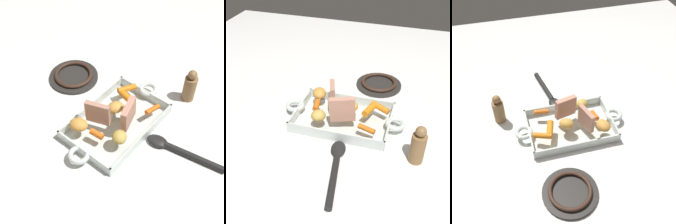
# 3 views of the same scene
# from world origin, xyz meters

# --- Properties ---
(ground_plane) EXTENTS (1.87, 1.87, 0.00)m
(ground_plane) POSITION_xyz_m (0.00, 0.00, 0.00)
(ground_plane) COLOR white
(roasting_dish) EXTENTS (0.41, 0.21, 0.04)m
(roasting_dish) POSITION_xyz_m (0.00, 0.00, 0.01)
(roasting_dish) COLOR silver
(roasting_dish) RESTS_ON ground_plane
(roast_slice_thick) EXTENTS (0.09, 0.04, 0.09)m
(roast_slice_thick) POSITION_xyz_m (0.01, -0.04, 0.08)
(roast_slice_thick) COLOR tan
(roast_slice_thick) RESTS_ON roasting_dish
(roast_slice_thin) EXTENTS (0.04, 0.08, 0.08)m
(roast_slice_thin) POSITION_xyz_m (-0.05, 0.03, 0.08)
(roast_slice_thin) COLOR tan
(roast_slice_thin) RESTS_ON roasting_dish
(baby_carrot_long) EXTENTS (0.03, 0.05, 0.02)m
(baby_carrot_long) POSITION_xyz_m (-0.09, 0.00, 0.05)
(baby_carrot_long) COLOR orange
(baby_carrot_long) RESTS_ON roasting_dish
(baby_carrot_northeast) EXTENTS (0.06, 0.03, 0.02)m
(baby_carrot_northeast) POSITION_xyz_m (0.09, -0.07, 0.05)
(baby_carrot_northeast) COLOR orange
(baby_carrot_northeast) RESTS_ON roasting_dish
(baby_carrot_northwest) EXTENTS (0.07, 0.05, 0.03)m
(baby_carrot_northwest) POSITION_xyz_m (0.11, 0.05, 0.05)
(baby_carrot_northwest) COLOR orange
(baby_carrot_northwest) RESTS_ON roasting_dish
(baby_carrot_short) EXTENTS (0.04, 0.06, 0.03)m
(baby_carrot_short) POSITION_xyz_m (0.08, 0.02, 0.05)
(baby_carrot_short) COLOR orange
(baby_carrot_short) RESTS_ON roasting_dish
(potato_corner) EXTENTS (0.06, 0.06, 0.04)m
(potato_corner) POSITION_xyz_m (-0.06, -0.06, 0.06)
(potato_corner) COLOR gold
(potato_corner) RESTS_ON roasting_dish
(potato_near_roast) EXTENTS (0.06, 0.07, 0.03)m
(potato_near_roast) POSITION_xyz_m (-0.11, 0.06, 0.06)
(potato_near_roast) COLOR gold
(potato_near_roast) RESTS_ON roasting_dish
(potato_golden_large) EXTENTS (0.07, 0.06, 0.03)m
(potato_golden_large) POSITION_xyz_m (0.02, 0.02, 0.06)
(potato_golden_large) COLOR gold
(potato_golden_large) RESTS_ON roasting_dish
(stove_burner_rear) EXTENTS (0.18, 0.18, 0.02)m
(stove_burner_rear) POSITION_xyz_m (0.07, 0.26, 0.01)
(stove_burner_rear) COLOR #282623
(stove_burner_rear) RESTS_ON ground_plane
(serving_spoon) EXTENTS (0.07, 0.25, 0.02)m
(serving_spoon) POSITION_xyz_m (0.04, -0.21, 0.01)
(serving_spoon) COLOR black
(serving_spoon) RESTS_ON ground_plane
(pepper_mill) EXTENTS (0.04, 0.04, 0.12)m
(pepper_mill) POSITION_xyz_m (0.25, -0.11, 0.06)
(pepper_mill) COLOR olive
(pepper_mill) RESTS_ON ground_plane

